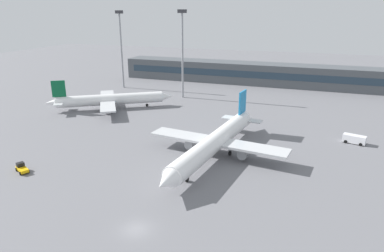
{
  "coord_description": "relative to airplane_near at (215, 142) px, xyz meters",
  "views": [
    {
      "loc": [
        22.82,
        -39.02,
        31.16
      ],
      "look_at": [
        -5.53,
        40.0,
        3.0
      ],
      "focal_mm": 32.67,
      "sensor_mm": 36.0,
      "label": 1
    }
  ],
  "objects": [
    {
      "name": "floodlight_tower_east",
      "position": [
        -56.09,
        56.94,
        13.98
      ],
      "size": [
        3.2,
        0.8,
        30.71
      ],
      "color": "gray",
      "rests_on": "ground_plane"
    },
    {
      "name": "service_van_white",
      "position": [
        29.82,
        19.54,
        -2.35
      ],
      "size": [
        5.55,
        3.35,
        2.08
      ],
      "color": "white",
      "rests_on": "ground_plane"
    },
    {
      "name": "ground_plane",
      "position": [
        -3.42,
        10.26,
        -3.46
      ],
      "size": [
        400.0,
        400.0,
        0.0
      ],
      "primitive_type": "plane",
      "color": "slate"
    },
    {
      "name": "airplane_mid",
      "position": [
        -42.96,
        26.73,
        -0.39
      ],
      "size": [
        35.62,
        26.27,
        10.08
      ],
      "color": "white",
      "rests_on": "ground_plane"
    },
    {
      "name": "airplane_near",
      "position": [
        0.0,
        0.0,
        0.0
      ],
      "size": [
        32.22,
        45.91,
        11.35
      ],
      "color": "white",
      "rests_on": "ground_plane"
    },
    {
      "name": "floodlight_tower_west",
      "position": [
        -26.56,
        49.25,
        14.17
      ],
      "size": [
        3.2,
        0.8,
        31.08
      ],
      "color": "gray",
      "rests_on": "ground_plane"
    },
    {
      "name": "baggage_tug_yellow",
      "position": [
        -34.47,
        -20.2,
        -2.66
      ],
      "size": [
        3.88,
        3.05,
        1.75
      ],
      "color": "#F2B20C",
      "rests_on": "ground_plane"
    },
    {
      "name": "terminal_building",
      "position": [
        -3.42,
        83.11,
        1.04
      ],
      "size": [
        123.54,
        12.13,
        9.0
      ],
      "color": "#4C5156",
      "rests_on": "ground_plane"
    }
  ]
}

